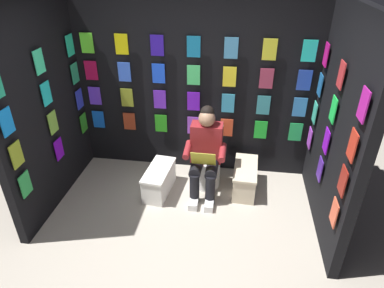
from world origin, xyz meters
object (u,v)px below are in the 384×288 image
(comic_longbox_near, at_px, (245,178))
(toilet, at_px, (207,161))
(comic_longbox_far, at_px, (159,180))
(person_reading, at_px, (205,153))

(comic_longbox_near, bearing_deg, toilet, -10.75)
(comic_longbox_near, xyz_separation_m, comic_longbox_far, (1.13, 0.21, -0.00))
(comic_longbox_near, bearing_deg, person_reading, 13.39)
(toilet, height_order, person_reading, person_reading)
(person_reading, height_order, comic_longbox_far, person_reading)
(toilet, relative_size, person_reading, 0.65)
(comic_longbox_near, relative_size, comic_longbox_far, 1.00)
(comic_longbox_far, bearing_deg, comic_longbox_near, -164.11)
(toilet, xyz_separation_m, comic_longbox_near, (-0.53, 0.12, -0.14))
(toilet, distance_m, comic_longbox_near, 0.56)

